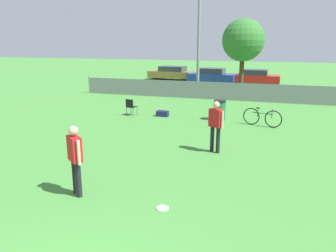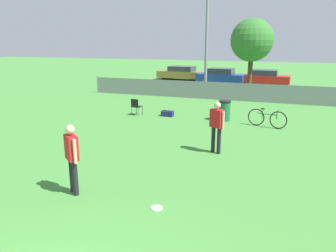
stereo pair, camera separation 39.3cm
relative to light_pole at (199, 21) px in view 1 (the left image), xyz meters
name	(u,v)px [view 1 (the left image)]	position (x,y,z in m)	size (l,w,h in m)	color
fence_backline	(231,92)	(2.48, -1.65, -4.30)	(19.98, 0.07, 1.21)	gray
light_pole	(199,21)	(0.00, 0.00, 0.00)	(0.90, 0.36, 8.20)	gray
tree_near_pole	(243,40)	(2.75, 1.66, -1.23)	(2.90, 2.90, 5.10)	#4C331E
player_thrower_red	(216,123)	(3.24, -11.71, -3.85)	(0.54, 0.40, 1.71)	black
player_defender_red	(75,155)	(0.66, -15.82, -3.85)	(0.49, 0.44, 1.71)	black
frisbee_disc	(162,208)	(2.80, -15.84, -4.84)	(0.27, 0.27, 0.03)	white
folding_chair_sideline	(131,106)	(-1.67, -7.46, -4.37)	(0.49, 0.50, 0.82)	#333338
bicycle_sideline	(262,117)	(4.58, -7.66, -4.47)	(1.65, 0.58, 0.79)	black
trash_bin	(220,110)	(2.66, -7.11, -4.38)	(0.55, 0.55, 0.93)	#1E6638
gear_bag_sideline	(163,114)	(-0.13, -7.17, -4.72)	(0.58, 0.32, 0.29)	navy
parked_car_tan	(173,73)	(-4.20, 7.87, -4.20)	(4.58, 2.08, 1.30)	black
parked_car_blue	(212,76)	(-0.15, 6.21, -4.18)	(4.12, 1.94, 1.34)	black
parked_car_red	(254,77)	(3.34, 6.84, -4.23)	(4.32, 1.88, 1.26)	black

